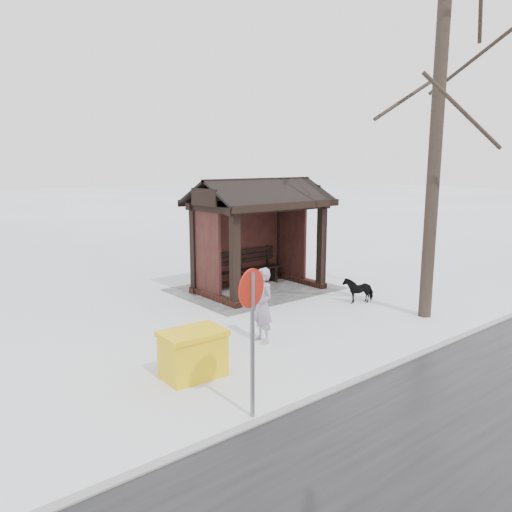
{
  "coord_description": "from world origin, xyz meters",
  "views": [
    {
      "loc": [
        8.53,
        10.34,
        3.51
      ],
      "look_at": [
        0.77,
        0.8,
        1.19
      ],
      "focal_mm": 35.0,
      "sensor_mm": 36.0,
      "label": 1
    }
  ],
  "objects_px": {
    "bus_shelter": "(256,212)",
    "grit_bin": "(193,353)",
    "tree_near": "(443,33)",
    "pedestrian": "(262,305)",
    "dog": "(358,290)",
    "road_sign": "(252,310)"
  },
  "relations": [
    {
      "from": "bus_shelter",
      "to": "grit_bin",
      "type": "relative_size",
      "value": 3.38
    },
    {
      "from": "tree_near",
      "to": "pedestrian",
      "type": "height_order",
      "value": "tree_near"
    },
    {
      "from": "tree_near",
      "to": "dog",
      "type": "relative_size",
      "value": 11.94
    },
    {
      "from": "pedestrian",
      "to": "dog",
      "type": "distance_m",
      "value": 3.79
    },
    {
      "from": "bus_shelter",
      "to": "dog",
      "type": "xyz_separation_m",
      "value": [
        -1.23,
        2.63,
        -1.85
      ]
    },
    {
      "from": "tree_near",
      "to": "dog",
      "type": "bearing_deg",
      "value": -81.01
    },
    {
      "from": "grit_bin",
      "to": "road_sign",
      "type": "height_order",
      "value": "road_sign"
    },
    {
      "from": "road_sign",
      "to": "grit_bin",
      "type": "bearing_deg",
      "value": -107.28
    },
    {
      "from": "bus_shelter",
      "to": "dog",
      "type": "bearing_deg",
      "value": 115.0
    },
    {
      "from": "tree_near",
      "to": "pedestrian",
      "type": "xyz_separation_m",
      "value": [
        3.99,
        -1.09,
        -5.41
      ]
    },
    {
      "from": "tree_near",
      "to": "road_sign",
      "type": "xyz_separation_m",
      "value": [
        5.99,
        1.08,
        -4.61
      ]
    },
    {
      "from": "pedestrian",
      "to": "grit_bin",
      "type": "distance_m",
      "value": 2.04
    },
    {
      "from": "grit_bin",
      "to": "dog",
      "type": "bearing_deg",
      "value": -165.63
    },
    {
      "from": "tree_near",
      "to": "road_sign",
      "type": "distance_m",
      "value": 7.64
    },
    {
      "from": "pedestrian",
      "to": "road_sign",
      "type": "bearing_deg",
      "value": -37.26
    },
    {
      "from": "tree_near",
      "to": "road_sign",
      "type": "bearing_deg",
      "value": 10.24
    },
    {
      "from": "dog",
      "to": "road_sign",
      "type": "distance_m",
      "value": 6.49
    },
    {
      "from": "pedestrian",
      "to": "grit_bin",
      "type": "relative_size",
      "value": 1.4
    },
    {
      "from": "dog",
      "to": "grit_bin",
      "type": "distance_m",
      "value": 5.78
    },
    {
      "from": "bus_shelter",
      "to": "grit_bin",
      "type": "bearing_deg",
      "value": 40.71
    },
    {
      "from": "dog",
      "to": "grit_bin",
      "type": "xyz_separation_m",
      "value": [
        5.65,
        1.18,
        0.08
      ]
    },
    {
      "from": "tree_near",
      "to": "pedestrian",
      "type": "bearing_deg",
      "value": -15.22
    }
  ]
}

